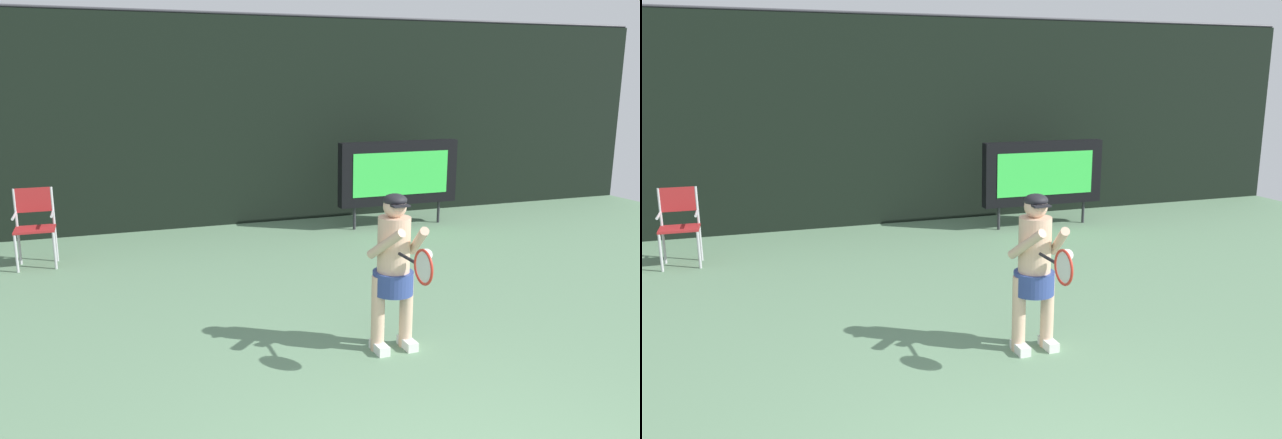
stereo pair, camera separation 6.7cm
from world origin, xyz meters
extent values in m
cube|color=black|center=(0.00, 8.50, 1.80)|extent=(18.00, 0.12, 3.60)
cylinder|color=#38383D|center=(0.00, 8.50, 3.63)|extent=(18.00, 0.05, 0.05)
cube|color=black|center=(3.15, 7.35, 0.95)|extent=(2.20, 0.20, 1.10)
cube|color=#3AD84C|center=(3.15, 7.24, 0.95)|extent=(1.80, 0.01, 0.75)
cylinder|color=#2D2D33|center=(2.33, 7.35, 0.20)|extent=(0.05, 0.05, 0.40)
cylinder|color=#2D2D33|center=(3.98, 7.35, 0.20)|extent=(0.05, 0.05, 0.40)
cylinder|color=#B7B7BC|center=(-2.91, 6.59, 0.26)|extent=(0.04, 0.04, 0.52)
cylinder|color=#B7B7BC|center=(-2.43, 6.59, 0.26)|extent=(0.04, 0.04, 0.52)
cylinder|color=#B7B7BC|center=(-2.91, 6.99, 0.26)|extent=(0.04, 0.04, 0.52)
cylinder|color=#B7B7BC|center=(-2.43, 6.99, 0.26)|extent=(0.04, 0.04, 0.52)
cube|color=maroon|center=(-2.67, 6.79, 0.54)|extent=(0.52, 0.44, 0.03)
cylinder|color=#B7B7BC|center=(-2.91, 6.99, 0.80)|extent=(0.04, 0.04, 0.56)
cylinder|color=#B7B7BC|center=(-2.43, 6.99, 0.80)|extent=(0.04, 0.04, 0.56)
cube|color=maroon|center=(-2.67, 6.99, 0.91)|extent=(0.48, 0.02, 0.34)
cylinder|color=#B7B7BC|center=(-2.91, 6.79, 0.74)|extent=(0.04, 0.44, 0.04)
cylinder|color=#B7B7BC|center=(-2.43, 6.79, 0.74)|extent=(0.04, 0.44, 0.04)
cube|color=white|center=(0.62, 2.64, 0.04)|extent=(0.11, 0.26, 0.09)
cube|color=white|center=(0.92, 2.64, 0.04)|extent=(0.11, 0.26, 0.09)
cylinder|color=#DBB293|center=(0.62, 2.69, 0.37)|extent=(0.13, 0.13, 0.75)
cylinder|color=#DBB293|center=(0.92, 2.69, 0.37)|extent=(0.13, 0.13, 0.75)
cylinder|color=navy|center=(0.77, 2.69, 0.67)|extent=(0.39, 0.39, 0.22)
cylinder|color=#DBB293|center=(0.77, 2.69, 1.03)|extent=(0.31, 0.31, 0.56)
sphere|color=#DBB293|center=(0.77, 2.69, 1.40)|extent=(0.22, 0.22, 0.22)
ellipsoid|color=black|center=(0.77, 2.69, 1.46)|extent=(0.22, 0.22, 0.12)
cube|color=black|center=(0.77, 2.59, 1.43)|extent=(0.17, 0.12, 0.02)
cylinder|color=#DBB293|center=(0.60, 2.52, 1.10)|extent=(0.20, 0.48, 0.36)
cylinder|color=#DBB293|center=(0.93, 2.52, 1.10)|extent=(0.20, 0.48, 0.36)
cylinder|color=white|center=(0.95, 2.41, 1.00)|extent=(0.13, 0.13, 0.12)
cylinder|color=black|center=(0.72, 2.34, 1.01)|extent=(0.03, 0.28, 0.03)
torus|color=red|center=(0.72, 2.03, 1.01)|extent=(0.02, 0.31, 0.31)
ellipsoid|color=silver|center=(0.72, 2.03, 1.01)|extent=(0.01, 0.26, 0.26)
camera|label=1|loc=(-1.81, -2.45, 2.57)|focal=35.38mm
camera|label=2|loc=(-1.74, -2.47, 2.57)|focal=35.38mm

